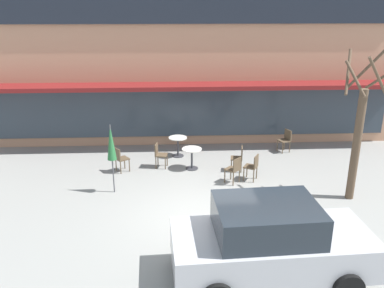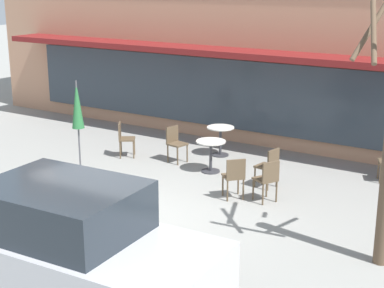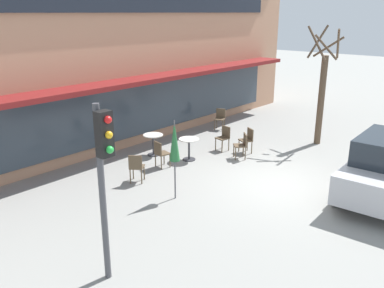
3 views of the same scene
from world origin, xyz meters
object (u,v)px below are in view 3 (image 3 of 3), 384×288
Objects in this scene: cafe_chair_3 at (242,144)px; cafe_chair_4 at (220,117)px; cafe_table_streetside at (189,146)px; cafe_chair_0 at (224,136)px; traffic_light_pole at (104,166)px; cafe_table_near_wall at (153,141)px; street_tree at (322,91)px; patio_umbrella_green_folded at (175,141)px; cafe_chair_5 at (161,152)px; cafe_chair_2 at (247,139)px; cafe_chair_1 at (136,166)px.

cafe_chair_4 is (2.45, 2.83, 0.00)m from cafe_chair_3.
cafe_chair_0 is (1.62, -0.26, 0.01)m from cafe_table_streetside.
traffic_light_pole reaches higher than cafe_chair_0.
cafe_table_near_wall is at bearing 143.74° from cafe_chair_0.
cafe_chair_3 is 3.87m from street_tree.
cafe_chair_3 is (3.83, 0.47, -1.10)m from patio_umbrella_green_folded.
traffic_light_pole reaches higher than cafe_table_streetside.
cafe_chair_5 is (-2.77, 0.47, 0.00)m from cafe_chair_0.
cafe_table_near_wall is at bearing 125.02° from cafe_chair_3.
cafe_chair_3 is at bearing 6.95° from patio_umbrella_green_folded.
cafe_table_streetside is 0.17× the size of street_tree.
patio_umbrella_green_folded is at bearing -171.43° from cafe_chair_2.
cafe_chair_4 is (6.26, 1.70, 0.00)m from cafe_chair_1.
cafe_chair_5 is 0.26× the size of traffic_light_pole.
street_tree is (5.13, -3.76, 1.53)m from cafe_table_near_wall.
cafe_chair_0 is at bearing -9.12° from cafe_table_streetside.
street_tree is (5.81, -2.70, 1.52)m from cafe_chair_5.
cafe_chair_4 is 1.00× the size of cafe_chair_5.
patio_umbrella_green_folded is 2.47× the size of cafe_chair_0.
cafe_chair_1 is 7.68m from street_tree.
cafe_table_near_wall is 3.11m from cafe_chair_3.
street_tree reaches higher than cafe_table_streetside.
cafe_chair_1 is 1.38m from cafe_chair_5.
cafe_table_near_wall is at bearing 110.19° from cafe_table_streetside.
street_tree is (3.04, -2.22, 1.52)m from cafe_chair_0.
street_tree reaches higher than cafe_chair_2.
cafe_chair_1 is at bearing -165.54° from cafe_chair_5.
cafe_chair_3 is at bearing -106.93° from cafe_chair_0.
cafe_chair_4 reaches higher than cafe_table_near_wall.
cafe_chair_0 is at bearing -9.66° from cafe_chair_5.
cafe_chair_0 is 0.26× the size of traffic_light_pole.
cafe_chair_3 is (-0.65, -0.21, 0.00)m from cafe_chair_2.
cafe_chair_5 is at bearing 170.34° from cafe_chair_0.
cafe_chair_2 is 0.68m from cafe_chair_3.
cafe_chair_0 is at bearing 19.66° from patio_umbrella_green_folded.
cafe_table_near_wall is 1.36m from cafe_table_streetside.
cafe_chair_1 is 1.00× the size of cafe_chair_2.
cafe_table_near_wall is at bearing 39.97° from traffic_light_pole.
cafe_table_streetside is 0.35× the size of patio_umbrella_green_folded.
cafe_chair_2 is (2.43, -2.34, 0.01)m from cafe_table_near_wall.
patio_umbrella_green_folded is at bearing -145.34° from cafe_table_streetside.
cafe_chair_1 is (0.02, 1.60, -1.10)m from patio_umbrella_green_folded.
traffic_light_pole is at bearing -164.54° from cafe_chair_3.
cafe_chair_3 is 0.26× the size of traffic_light_pole.
street_tree is (0.89, -4.05, 1.52)m from cafe_chair_4.
traffic_light_pole is at bearing -143.71° from cafe_chair_5.
patio_umbrella_green_folded reaches higher than cafe_chair_1.
cafe_chair_3 is at bearing -162.24° from cafe_chair_2.
cafe_chair_5 is at bearing 55.02° from patio_umbrella_green_folded.
cafe_table_near_wall is 0.85× the size of cafe_chair_2.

